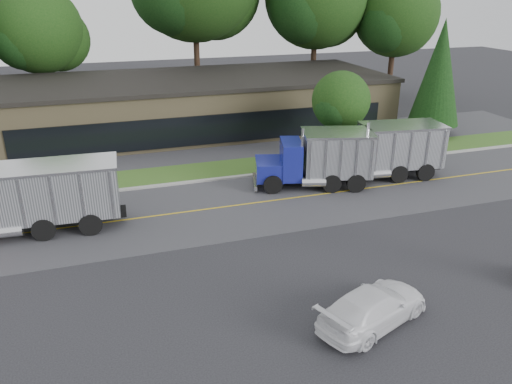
% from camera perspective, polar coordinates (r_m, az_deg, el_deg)
% --- Properties ---
extents(ground, '(140.00, 140.00, 0.00)m').
position_cam_1_polar(ground, '(19.96, 2.73, -11.91)').
color(ground, '#35353B').
rests_on(ground, ground).
extents(road, '(60.00, 8.00, 0.02)m').
position_cam_1_polar(road, '(27.49, -3.87, -1.77)').
color(road, '#525257').
rests_on(road, ground).
extents(center_line, '(60.00, 0.12, 0.01)m').
position_cam_1_polar(center_line, '(27.49, -3.87, -1.77)').
color(center_line, gold).
rests_on(center_line, ground).
extents(curb, '(60.00, 0.30, 0.12)m').
position_cam_1_polar(curb, '(31.27, -5.79, 1.24)').
color(curb, '#9E9E99').
rests_on(curb, ground).
extents(grass_verge, '(60.00, 3.40, 0.03)m').
position_cam_1_polar(grass_verge, '(32.93, -6.47, 2.31)').
color(grass_verge, '#3C6322').
rests_on(grass_verge, ground).
extents(far_parking, '(60.00, 7.00, 0.02)m').
position_cam_1_polar(far_parking, '(37.59, -8.07, 4.80)').
color(far_parking, '#525257').
rests_on(far_parking, ground).
extents(strip_mall, '(32.00, 12.00, 4.00)m').
position_cam_1_polar(strip_mall, '(43.13, -7.04, 9.89)').
color(strip_mall, '#8C7C56').
rests_on(strip_mall, ground).
extents(tree_far_b, '(8.15, 7.67, 11.62)m').
position_cam_1_polar(tree_far_b, '(49.76, -23.45, 16.28)').
color(tree_far_b, '#382619').
rests_on(tree_far_b, ground).
extents(tree_far_d, '(10.86, 10.22, 15.49)m').
position_cam_1_polar(tree_far_d, '(53.32, 6.98, 20.83)').
color(tree_far_d, '#382619').
rests_on(tree_far_d, ground).
extents(tree_far_e, '(9.14, 8.60, 13.04)m').
position_cam_1_polar(tree_far_e, '(55.45, 15.75, 18.63)').
color(tree_far_e, '#382619').
rests_on(tree_far_e, ground).
extents(evergreen_right, '(4.00, 4.00, 9.09)m').
position_cam_1_polar(evergreen_right, '(42.74, 20.18, 12.70)').
color(evergreen_right, '#382619').
rests_on(evergreen_right, ground).
extents(tree_verge, '(4.24, 3.99, 6.05)m').
position_cam_1_polar(tree_verge, '(35.17, 9.72, 9.97)').
color(tree_verge, '#382619').
rests_on(tree_verge, ground).
extents(dump_truck_red, '(10.43, 3.11, 3.36)m').
position_cam_1_polar(dump_truck_red, '(26.50, -24.86, -0.60)').
color(dump_truck_red, black).
rests_on(dump_truck_red, ground).
extents(dump_truck_blue, '(7.30, 4.28, 3.36)m').
position_cam_1_polar(dump_truck_blue, '(30.09, 7.39, 3.94)').
color(dump_truck_blue, black).
rests_on(dump_truck_blue, ground).
extents(dump_truck_maroon, '(8.70, 3.65, 3.36)m').
position_cam_1_polar(dump_truck_maroon, '(32.26, 14.33, 4.71)').
color(dump_truck_maroon, black).
rests_on(dump_truck_maroon, ground).
extents(rally_car, '(5.09, 3.53, 1.37)m').
position_cam_1_polar(rally_car, '(18.72, 13.27, -12.63)').
color(rally_car, white).
rests_on(rally_car, ground).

